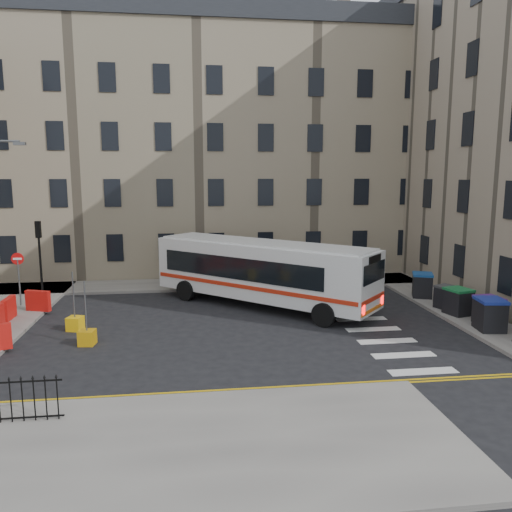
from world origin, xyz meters
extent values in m
plane|color=black|center=(0.00, 0.00, 0.00)|extent=(120.00, 120.00, 0.00)
cube|color=slate|center=(-6.00, 8.60, 0.07)|extent=(36.00, 3.20, 0.15)
cube|color=slate|center=(9.00, 4.00, 0.07)|extent=(2.40, 26.00, 0.15)
cube|color=slate|center=(-7.00, -10.00, 0.07)|extent=(20.00, 6.00, 0.15)
cube|color=gray|center=(-7.00, 15.50, 8.00)|extent=(38.00, 10.50, 16.00)
cube|color=black|center=(-7.00, 15.50, 16.60)|extent=(38.30, 10.80, 1.20)
cylinder|color=black|center=(-12.00, 6.50, 1.75)|extent=(0.12, 0.12, 3.20)
cube|color=black|center=(-12.00, 6.50, 3.80)|extent=(0.28, 0.22, 0.90)
cylinder|color=#595B5E|center=(-12.50, 4.50, 1.35)|extent=(0.08, 0.08, 2.40)
cube|color=red|center=(-12.50, 4.50, 2.85)|extent=(0.60, 0.04, 0.60)
cube|color=red|center=(-12.20, 2.00, 0.65)|extent=(0.25, 1.25, 1.00)
cube|color=red|center=(-11.30, 3.30, 0.65)|extent=(1.26, 0.66, 1.00)
cube|color=silver|center=(-0.30, 3.33, 1.91)|extent=(10.71, 10.06, 2.72)
cube|color=black|center=(-1.62, 2.68, 2.12)|extent=(7.14, 6.48, 1.09)
cube|color=black|center=(0.22, 4.71, 2.12)|extent=(7.14, 6.48, 1.09)
cube|color=black|center=(-4.75, 7.36, 2.18)|extent=(1.65, 1.82, 1.20)
cube|color=black|center=(4.15, -0.70, 2.45)|extent=(1.65, 1.82, 0.87)
cube|color=#B7240F|center=(-1.22, 2.31, 1.25)|extent=(8.74, 7.93, 0.20)
cube|color=#B7240F|center=(0.62, 4.35, 1.25)|extent=(8.74, 7.93, 0.20)
cube|color=#FF0C0C|center=(3.42, -1.51, 0.98)|extent=(0.20, 0.21, 0.44)
cube|color=#FF0C0C|center=(4.89, 0.10, 0.98)|extent=(0.20, 0.21, 0.44)
cylinder|color=black|center=(-4.20, 5.03, 0.54)|extent=(1.01, 0.96, 1.09)
cylinder|color=black|center=(-2.37, 7.04, 0.54)|extent=(1.01, 0.96, 1.09)
cylinder|color=black|center=(1.94, -0.53, 0.54)|extent=(1.01, 0.96, 1.09)
cylinder|color=black|center=(3.76, 1.49, 0.54)|extent=(1.01, 0.96, 1.09)
cube|color=black|center=(8.71, -2.36, 0.77)|extent=(1.18, 1.31, 1.23)
cube|color=navy|center=(8.71, -2.36, 1.45)|extent=(1.24, 1.38, 0.13)
cube|color=black|center=(9.14, -1.59, 0.71)|extent=(0.98, 1.12, 1.12)
cube|color=#581F75|center=(9.14, -1.59, 1.33)|extent=(1.03, 1.17, 0.12)
cube|color=black|center=(8.65, 0.10, 0.72)|extent=(1.17, 1.28, 1.13)
cube|color=#176B34|center=(8.65, 0.10, 1.34)|extent=(1.23, 1.34, 0.12)
cube|color=black|center=(8.67, 1.17, 0.66)|extent=(1.18, 1.24, 1.02)
cube|color=#343436|center=(8.67, 1.17, 1.23)|extent=(1.23, 1.30, 0.11)
cube|color=black|center=(8.53, 3.58, 0.74)|extent=(1.32, 1.41, 1.18)
cube|color=navy|center=(8.53, 3.58, 1.39)|extent=(1.39, 1.47, 0.12)
cube|color=#F1B60D|center=(-8.94, 0.36, 0.30)|extent=(0.74, 0.74, 0.60)
cube|color=#C1890B|center=(-8.03, -1.66, 0.30)|extent=(0.67, 0.67, 0.60)
camera|label=1|loc=(-3.82, -21.43, 6.71)|focal=35.00mm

